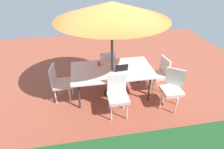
# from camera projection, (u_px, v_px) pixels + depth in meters

# --- Properties ---
(ground_plane) EXTENTS (10.00, 10.00, 0.02)m
(ground_plane) POSITION_uv_depth(u_px,v_px,m) (112.00, 94.00, 5.17)
(ground_plane) COLOR #9E4C38
(dining_table) EXTENTS (2.07, 1.16, 0.78)m
(dining_table) POSITION_uv_depth(u_px,v_px,m) (112.00, 71.00, 4.79)
(dining_table) COLOR silver
(dining_table) RESTS_ON ground_plane
(patio_umbrella) EXTENTS (2.53, 2.53, 2.41)m
(patio_umbrella) POSITION_uv_depth(u_px,v_px,m) (112.00, 11.00, 4.01)
(patio_umbrella) COLOR #4C4C4C
(patio_umbrella) RESTS_ON ground_plane
(chair_north) EXTENTS (0.46, 0.47, 0.98)m
(chair_north) POSITION_uv_depth(u_px,v_px,m) (118.00, 94.00, 4.25)
(chair_north) COLOR beige
(chair_north) RESTS_ON ground_plane
(chair_west) EXTENTS (0.48, 0.47, 0.98)m
(chair_west) POSITION_uv_depth(u_px,v_px,m) (159.00, 73.00, 5.04)
(chair_west) COLOR beige
(chair_west) RESTS_ON ground_plane
(chair_east) EXTENTS (0.49, 0.48, 0.98)m
(chair_east) POSITION_uv_depth(u_px,v_px,m) (60.00, 82.00, 4.69)
(chair_east) COLOR beige
(chair_east) RESTS_ON ground_plane
(chair_northwest) EXTENTS (0.58, 0.58, 0.98)m
(chair_northwest) POSITION_uv_depth(u_px,v_px,m) (173.00, 87.00, 4.48)
(chair_northwest) COLOR beige
(chair_northwest) RESTS_ON ground_plane
(chair_south) EXTENTS (0.48, 0.49, 0.98)m
(chair_south) POSITION_uv_depth(u_px,v_px,m) (107.00, 64.00, 5.47)
(chair_south) COLOR beige
(chair_south) RESTS_ON ground_plane
(laptop) EXTENTS (0.34, 0.27, 0.21)m
(laptop) POSITION_uv_depth(u_px,v_px,m) (121.00, 69.00, 4.68)
(laptop) COLOR gray
(laptop) RESTS_ON dining_table
(cup) EXTENTS (0.08, 0.08, 0.12)m
(cup) POSITION_uv_depth(u_px,v_px,m) (99.00, 63.00, 4.91)
(cup) COLOR #CC4C33
(cup) RESTS_ON dining_table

